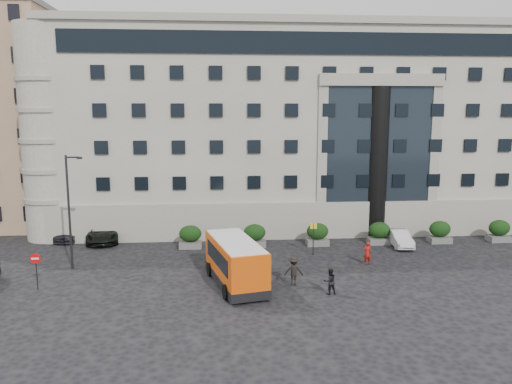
# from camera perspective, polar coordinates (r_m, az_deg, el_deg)

# --- Properties ---
(ground) EXTENTS (120.00, 120.00, 0.00)m
(ground) POSITION_cam_1_polar(r_m,az_deg,el_deg) (33.50, -1.23, -9.84)
(ground) COLOR black
(ground) RESTS_ON ground
(civic_building) EXTENTS (44.00, 24.00, 18.00)m
(civic_building) POSITION_cam_1_polar(r_m,az_deg,el_deg) (54.18, 3.81, 7.21)
(civic_building) COLOR gray
(civic_building) RESTS_ON ground
(entrance_column) EXTENTS (1.80, 1.80, 13.00)m
(entrance_column) POSITION_cam_1_polar(r_m,az_deg,el_deg) (44.32, 13.67, 3.25)
(entrance_column) COLOR black
(entrance_column) RESTS_ON ground
(apartment_far) EXTENTS (13.00, 13.00, 22.00)m
(apartment_far) POSITION_cam_1_polar(r_m,az_deg,el_deg) (74.03, -24.68, 8.51)
(apartment_far) COLOR #7D5F49
(apartment_far) RESTS_ON ground
(hedge_a) EXTENTS (1.80, 1.26, 1.84)m
(hedge_a) POSITION_cam_1_polar(r_m,az_deg,el_deg) (40.73, -7.51, -5.07)
(hedge_a) COLOR #51514F
(hedge_a) RESTS_ON ground
(hedge_b) EXTENTS (1.80, 1.26, 1.84)m
(hedge_b) POSITION_cam_1_polar(r_m,az_deg,el_deg) (40.77, -0.17, -4.97)
(hedge_b) COLOR #51514F
(hedge_b) RESTS_ON ground
(hedge_c) EXTENTS (1.80, 1.26, 1.84)m
(hedge_c) POSITION_cam_1_polar(r_m,az_deg,el_deg) (41.47, 7.04, -4.79)
(hedge_c) COLOR #51514F
(hedge_c) RESTS_ON ground
(hedge_d) EXTENTS (1.80, 1.26, 1.84)m
(hedge_d) POSITION_cam_1_polar(r_m,az_deg,el_deg) (42.80, 13.90, -4.56)
(hedge_d) COLOR #51514F
(hedge_d) RESTS_ON ground
(hedge_e) EXTENTS (1.80, 1.26, 1.84)m
(hedge_e) POSITION_cam_1_polar(r_m,az_deg,el_deg) (44.69, 20.26, -4.28)
(hedge_e) COLOR #51514F
(hedge_e) RESTS_ON ground
(hedge_f) EXTENTS (1.80, 1.26, 1.84)m
(hedge_f) POSITION_cam_1_polar(r_m,az_deg,el_deg) (47.09, 26.04, -3.98)
(hedge_f) COLOR #51514F
(hedge_f) RESTS_ON ground
(street_lamp) EXTENTS (1.16, 0.18, 8.00)m
(street_lamp) POSITION_cam_1_polar(r_m,az_deg,el_deg) (36.67, -20.51, -1.69)
(street_lamp) COLOR #262628
(street_lamp) RESTS_ON ground
(bus_stop_sign) EXTENTS (0.50, 0.08, 2.52)m
(bus_stop_sign) POSITION_cam_1_polar(r_m,az_deg,el_deg) (38.44, 6.57, -4.68)
(bus_stop_sign) COLOR #262628
(bus_stop_sign) RESTS_ON ground
(no_entry_sign) EXTENTS (0.64, 0.16, 2.32)m
(no_entry_sign) POSITION_cam_1_polar(r_m,az_deg,el_deg) (33.88, -23.86, -7.51)
(no_entry_sign) COLOR #262628
(no_entry_sign) RESTS_ON ground
(minibus) EXTENTS (3.94, 7.33, 2.91)m
(minibus) POSITION_cam_1_polar(r_m,az_deg,el_deg) (31.86, -2.37, -7.84)
(minibus) COLOR #DB4D0A
(minibus) RESTS_ON ground
(red_truck) EXTENTS (2.71, 5.72, 3.08)m
(red_truck) POSITION_cam_1_polar(r_m,az_deg,el_deg) (46.70, -17.33, -2.74)
(red_truck) COLOR maroon
(red_truck) RESTS_ON ground
(parked_car_c) EXTENTS (1.98, 4.55, 1.30)m
(parked_car_c) POSITION_cam_1_polar(r_m,az_deg,el_deg) (46.00, -20.44, -4.26)
(parked_car_c) COLOR black
(parked_car_c) RESTS_ON ground
(parked_car_d) EXTENTS (3.39, 5.84, 1.53)m
(parked_car_d) POSITION_cam_1_polar(r_m,az_deg,el_deg) (44.36, -17.07, -4.43)
(parked_car_d) COLOR black
(parked_car_d) RESTS_ON ground
(white_taxi) EXTENTS (1.60, 4.05, 1.31)m
(white_taxi) POSITION_cam_1_polar(r_m,az_deg,el_deg) (42.61, 16.07, -5.09)
(white_taxi) COLOR silver
(white_taxi) RESTS_ON ground
(pedestrian_a) EXTENTS (0.66, 0.48, 1.69)m
(pedestrian_a) POSITION_cam_1_polar(r_m,az_deg,el_deg) (37.02, 12.60, -6.83)
(pedestrian_a) COLOR #A71410
(pedestrian_a) RESTS_ON ground
(pedestrian_b) EXTENTS (0.89, 0.76, 1.61)m
(pedestrian_b) POSITION_cam_1_polar(r_m,az_deg,el_deg) (30.90, 8.44, -10.05)
(pedestrian_b) COLOR black
(pedestrian_b) RESTS_ON ground
(pedestrian_c) EXTENTS (1.26, 0.79, 1.86)m
(pedestrian_c) POSITION_cam_1_polar(r_m,az_deg,el_deg) (32.12, 4.33, -8.97)
(pedestrian_c) COLOR black
(pedestrian_c) RESTS_ON ground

